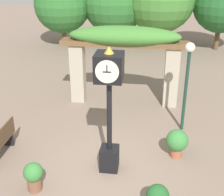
# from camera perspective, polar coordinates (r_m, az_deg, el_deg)

# --- Properties ---
(ground_plane) EXTENTS (60.00, 60.00, 0.00)m
(ground_plane) POSITION_cam_1_polar(r_m,az_deg,el_deg) (8.36, -0.79, -12.91)
(ground_plane) COLOR #7F6B5B
(pedestal_clock) EXTENTS (0.64, 0.69, 3.28)m
(pedestal_clock) POSITION_cam_1_polar(r_m,az_deg,el_deg) (7.39, -0.51, -0.44)
(pedestal_clock) COLOR black
(pedestal_clock) RESTS_ON ground
(pergola) EXTENTS (4.55, 1.10, 2.90)m
(pergola) POSITION_cam_1_polar(r_m,az_deg,el_deg) (11.20, 2.26, 9.40)
(pergola) COLOR #A89E89
(pergola) RESTS_ON ground
(potted_plant_near_right) EXTENTS (0.47, 0.47, 0.73)m
(potted_plant_near_right) POSITION_cam_1_polar(r_m,az_deg,el_deg) (7.73, -14.15, -13.55)
(potted_plant_near_right) COLOR brown
(potted_plant_near_right) RESTS_ON ground
(potted_plant_far_left) EXTENTS (0.61, 0.61, 0.82)m
(potted_plant_far_left) POSITION_cam_1_polar(r_m,az_deg,el_deg) (8.75, 11.81, -7.84)
(potted_plant_far_left) COLOR #9E563D
(potted_plant_far_left) RESTS_ON ground
(lamp_post) EXTENTS (0.29, 0.29, 2.84)m
(lamp_post) POSITION_cam_1_polar(r_m,az_deg,el_deg) (9.55, 13.65, 4.77)
(lamp_post) COLOR #19382D
(lamp_post) RESTS_ON ground
(tree_line) EXTENTS (12.58, 4.17, 5.03)m
(tree_line) POSITION_cam_1_polar(r_m,az_deg,el_deg) (19.26, 4.75, 17.27)
(tree_line) COLOR brown
(tree_line) RESTS_ON ground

